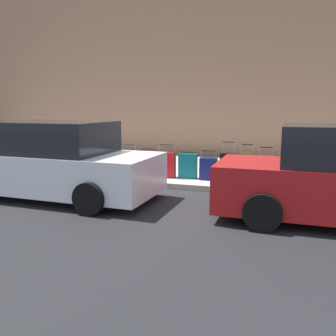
{
  "coord_description": "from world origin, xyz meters",
  "views": [
    {
      "loc": [
        -3.28,
        8.24,
        2.03
      ],
      "look_at": [
        -0.84,
        0.78,
        0.67
      ],
      "focal_mm": 37.94,
      "sensor_mm": 36.0,
      "label": 1
    }
  ],
  "objects_px": {
    "suitcase_maroon_7": "(148,163)",
    "suitcase_olive_9": "(113,164)",
    "suitcase_silver_1": "(265,170)",
    "bollard_post": "(68,159)",
    "parked_car_white_1": "(56,162)",
    "suitcase_maroon_0": "(287,174)",
    "fire_hydrant": "(93,158)",
    "suitcase_silver_8": "(129,164)",
    "suitcase_red_6": "(166,165)",
    "suitcase_black_3": "(228,167)",
    "suitcase_olive_2": "(247,167)",
    "suitcase_teal_5": "(188,166)",
    "suitcase_navy_4": "(208,169)"
  },
  "relations": [
    {
      "from": "suitcase_maroon_7",
      "to": "suitcase_olive_9",
      "type": "bearing_deg",
      "value": 5.39
    },
    {
      "from": "suitcase_silver_1",
      "to": "suitcase_maroon_7",
      "type": "bearing_deg",
      "value": -2.54
    },
    {
      "from": "bollard_post",
      "to": "parked_car_white_1",
      "type": "height_order",
      "value": "parked_car_white_1"
    },
    {
      "from": "suitcase_silver_1",
      "to": "suitcase_maroon_7",
      "type": "height_order",
      "value": "suitcase_silver_1"
    },
    {
      "from": "suitcase_silver_1",
      "to": "parked_car_white_1",
      "type": "relative_size",
      "value": 0.2
    },
    {
      "from": "suitcase_maroon_0",
      "to": "fire_hydrant",
      "type": "height_order",
      "value": "suitcase_maroon_0"
    },
    {
      "from": "suitcase_maroon_0",
      "to": "suitcase_silver_8",
      "type": "xyz_separation_m",
      "value": [
        4.21,
        -0.05,
        0.04
      ]
    },
    {
      "from": "suitcase_red_6",
      "to": "suitcase_silver_8",
      "type": "distance_m",
      "value": 1.1
    },
    {
      "from": "suitcase_maroon_7",
      "to": "fire_hydrant",
      "type": "height_order",
      "value": "fire_hydrant"
    },
    {
      "from": "suitcase_black_3",
      "to": "suitcase_maroon_0",
      "type": "bearing_deg",
      "value": 178.21
    },
    {
      "from": "suitcase_silver_1",
      "to": "fire_hydrant",
      "type": "distance_m",
      "value": 4.85
    },
    {
      "from": "suitcase_silver_1",
      "to": "suitcase_olive_2",
      "type": "bearing_deg",
      "value": -17.71
    },
    {
      "from": "suitcase_black_3",
      "to": "suitcase_teal_5",
      "type": "relative_size",
      "value": 1.43
    },
    {
      "from": "suitcase_silver_1",
      "to": "suitcase_olive_2",
      "type": "height_order",
      "value": "suitcase_olive_2"
    },
    {
      "from": "suitcase_maroon_7",
      "to": "parked_car_white_1",
      "type": "height_order",
      "value": "parked_car_white_1"
    },
    {
      "from": "bollard_post",
      "to": "suitcase_olive_9",
      "type": "bearing_deg",
      "value": -175.35
    },
    {
      "from": "suitcase_maroon_0",
      "to": "bollard_post",
      "type": "height_order",
      "value": "suitcase_maroon_0"
    },
    {
      "from": "suitcase_olive_9",
      "to": "fire_hydrant",
      "type": "relative_size",
      "value": 0.94
    },
    {
      "from": "suitcase_silver_1",
      "to": "suitcase_red_6",
      "type": "xyz_separation_m",
      "value": [
        2.59,
        -0.06,
        -0.02
      ]
    },
    {
      "from": "suitcase_maroon_0",
      "to": "suitcase_teal_5",
      "type": "distance_m",
      "value": 2.52
    },
    {
      "from": "suitcase_maroon_0",
      "to": "suitcase_teal_5",
      "type": "relative_size",
      "value": 1.15
    },
    {
      "from": "suitcase_olive_2",
      "to": "suitcase_black_3",
      "type": "xyz_separation_m",
      "value": [
        0.46,
        0.1,
        -0.01
      ]
    },
    {
      "from": "suitcase_teal_5",
      "to": "fire_hydrant",
      "type": "bearing_deg",
      "value": 0.86
    },
    {
      "from": "bollard_post",
      "to": "suitcase_maroon_0",
      "type": "bearing_deg",
      "value": -179.24
    },
    {
      "from": "suitcase_navy_4",
      "to": "fire_hydrant",
      "type": "bearing_deg",
      "value": 0.19
    },
    {
      "from": "suitcase_olive_2",
      "to": "suitcase_silver_8",
      "type": "height_order",
      "value": "suitcase_olive_2"
    },
    {
      "from": "suitcase_maroon_7",
      "to": "bollard_post",
      "type": "height_order",
      "value": "suitcase_maroon_7"
    },
    {
      "from": "suitcase_navy_4",
      "to": "suitcase_silver_8",
      "type": "bearing_deg",
      "value": 0.86
    },
    {
      "from": "suitcase_maroon_0",
      "to": "bollard_post",
      "type": "bearing_deg",
      "value": 0.76
    },
    {
      "from": "fire_hydrant",
      "to": "suitcase_navy_4",
      "type": "bearing_deg",
      "value": -179.81
    },
    {
      "from": "suitcase_teal_5",
      "to": "suitcase_silver_8",
      "type": "xyz_separation_m",
      "value": [
        1.69,
        0.07,
        -0.01
      ]
    },
    {
      "from": "suitcase_maroon_0",
      "to": "suitcase_black_3",
      "type": "bearing_deg",
      "value": -1.79
    },
    {
      "from": "suitcase_maroon_0",
      "to": "suitcase_red_6",
      "type": "height_order",
      "value": "suitcase_red_6"
    },
    {
      "from": "suitcase_black_3",
      "to": "suitcase_red_6",
      "type": "distance_m",
      "value": 1.66
    },
    {
      "from": "suitcase_maroon_0",
      "to": "suitcase_black_3",
      "type": "height_order",
      "value": "suitcase_black_3"
    },
    {
      "from": "suitcase_red_6",
      "to": "suitcase_silver_8",
      "type": "height_order",
      "value": "suitcase_red_6"
    },
    {
      "from": "suitcase_teal_5",
      "to": "suitcase_red_6",
      "type": "bearing_deg",
      "value": 6.12
    },
    {
      "from": "suitcase_silver_1",
      "to": "suitcase_navy_4",
      "type": "height_order",
      "value": "suitcase_silver_1"
    },
    {
      "from": "suitcase_maroon_0",
      "to": "suitcase_teal_5",
      "type": "xyz_separation_m",
      "value": [
        2.52,
        -0.11,
        0.05
      ]
    },
    {
      "from": "suitcase_navy_4",
      "to": "parked_car_white_1",
      "type": "distance_m",
      "value": 3.81
    },
    {
      "from": "suitcase_silver_8",
      "to": "bollard_post",
      "type": "distance_m",
      "value": 1.89
    },
    {
      "from": "suitcase_red_6",
      "to": "suitcase_silver_8",
      "type": "relative_size",
      "value": 1.02
    },
    {
      "from": "suitcase_maroon_7",
      "to": "suitcase_olive_9",
      "type": "xyz_separation_m",
      "value": [
        1.05,
        0.1,
        -0.08
      ]
    },
    {
      "from": "suitcase_maroon_7",
      "to": "parked_car_white_1",
      "type": "relative_size",
      "value": 0.16
    },
    {
      "from": "suitcase_silver_1",
      "to": "bollard_post",
      "type": "bearing_deg",
      "value": 0.74
    },
    {
      "from": "suitcase_silver_8",
      "to": "suitcase_navy_4",
      "type": "bearing_deg",
      "value": -179.14
    },
    {
      "from": "suitcase_red_6",
      "to": "suitcase_silver_1",
      "type": "bearing_deg",
      "value": 178.73
    },
    {
      "from": "suitcase_black_3",
      "to": "parked_car_white_1",
      "type": "bearing_deg",
      "value": 32.83
    },
    {
      "from": "suitcase_silver_8",
      "to": "suitcase_red_6",
      "type": "bearing_deg",
      "value": -179.86
    },
    {
      "from": "suitcase_olive_9",
      "to": "parked_car_white_1",
      "type": "relative_size",
      "value": 0.16
    }
  ]
}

